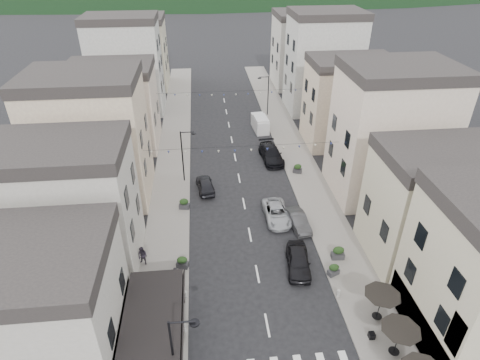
# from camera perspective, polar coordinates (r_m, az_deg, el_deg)

# --- Properties ---
(sidewalk_left) EXTENTS (4.00, 76.00, 0.12)m
(sidewalk_left) POSITION_cam_1_polar(r_m,az_deg,el_deg) (50.19, -9.38, 3.40)
(sidewalk_left) COLOR slate
(sidewalk_left) RESTS_ON ground
(sidewalk_right) EXTENTS (4.00, 76.00, 0.12)m
(sidewalk_right) POSITION_cam_1_polar(r_m,az_deg,el_deg) (51.30, 7.59, 4.20)
(sidewalk_right) COLOR slate
(sidewalk_right) RESTS_ON ground
(boutique_building) EXTENTS (12.00, 8.00, 8.00)m
(boutique_building) POSITION_cam_1_polar(r_m,az_deg,el_deg) (28.46, -29.44, -16.51)
(boutique_building) COLOR #ACA89D
(boutique_building) RESTS_ON ground
(boutique_awning) EXTENTS (3.77, 7.50, 3.28)m
(boutique_awning) POSITION_cam_1_polar(r_m,az_deg,el_deg) (26.82, -11.79, -18.27)
(boutique_awning) COLOR black
(boutique_awning) RESTS_ON ground
(buildings_row_left) EXTENTS (10.20, 54.16, 14.00)m
(buildings_row_left) POSITION_cam_1_polar(r_m,az_deg,el_deg) (54.02, -17.27, 11.49)
(buildings_row_left) COLOR #ACA89D
(buildings_row_left) RESTS_ON ground
(buildings_row_right) EXTENTS (10.20, 54.16, 14.50)m
(buildings_row_right) POSITION_cam_1_polar(r_m,az_deg,el_deg) (54.91, 14.31, 12.46)
(buildings_row_right) COLOR #BCB796
(buildings_row_right) RESTS_ON ground
(cafe_terrace) EXTENTS (2.50, 8.10, 2.53)m
(cafe_terrace) POSITION_cam_1_polar(r_m,az_deg,el_deg) (28.26, 21.79, -19.46)
(cafe_terrace) COLOR black
(cafe_terrace) RESTS_ON ground
(streetlamp_left_near) EXTENTS (1.70, 0.56, 6.00)m
(streetlamp_left_near) POSITION_cam_1_polar(r_m,az_deg,el_deg) (24.36, -8.91, -22.68)
(streetlamp_left_near) COLOR black
(streetlamp_left_near) RESTS_ON ground
(streetlamp_left_far) EXTENTS (1.70, 0.56, 6.00)m
(streetlamp_left_far) POSITION_cam_1_polar(r_m,az_deg,el_deg) (43.09, -7.88, 4.07)
(streetlamp_left_far) COLOR black
(streetlamp_left_far) RESTS_ON ground
(streetlamp_right_far) EXTENTS (1.70, 0.56, 6.00)m
(streetlamp_right_far) POSITION_cam_1_polar(r_m,az_deg,el_deg) (60.41, 3.77, 12.43)
(streetlamp_right_far) COLOR black
(streetlamp_right_far) RESTS_ON ground
(bollards) EXTENTS (11.66, 10.26, 0.60)m
(bollards) POSITION_cam_1_polar(r_m,az_deg,el_deg) (29.24, 4.09, -20.14)
(bollards) COLOR gray
(bollards) RESTS_ON ground
(bunting_near) EXTENTS (19.00, 0.28, 0.62)m
(bunting_near) POSITION_cam_1_polar(r_m,az_deg,el_deg) (38.78, 0.44, 4.37)
(bunting_near) COLOR black
(bunting_near) RESTS_ON ground
(bunting_far) EXTENTS (19.00, 0.28, 0.62)m
(bunting_far) POSITION_cam_1_polar(r_m,az_deg,el_deg) (53.46, -1.44, 12.15)
(bunting_far) COLOR black
(bunting_far) RESTS_ON ground
(parked_car_a) EXTENTS (2.36, 4.69, 1.53)m
(parked_car_a) POSITION_cam_1_polar(r_m,az_deg,el_deg) (33.46, 8.30, -11.30)
(parked_car_a) COLOR black
(parked_car_a) RESTS_ON ground
(parked_car_b) EXTENTS (1.92, 4.16, 1.32)m
(parked_car_b) POSITION_cam_1_polar(r_m,az_deg,el_deg) (37.78, 8.26, -5.76)
(parked_car_b) COLOR #303033
(parked_car_b) RESTS_ON ground
(parked_car_c) EXTENTS (2.35, 4.89, 1.34)m
(parked_car_c) POSITION_cam_1_polar(r_m,az_deg,el_deg) (38.49, 5.20, -4.72)
(parked_car_c) COLOR #9C9EA4
(parked_car_c) RESTS_ON ground
(parked_car_d) EXTENTS (2.71, 5.76, 1.62)m
(parked_car_d) POSITION_cam_1_polar(r_m,az_deg,el_deg) (48.52, 4.46, 3.72)
(parked_car_d) COLOR black
(parked_car_d) RESTS_ON ground
(parked_car_e) EXTENTS (2.17, 4.27, 1.39)m
(parked_car_e) POSITION_cam_1_polar(r_m,az_deg,el_deg) (42.67, -4.96, -0.68)
(parked_car_e) COLOR black
(parked_car_e) RESTS_ON ground
(delivery_van) EXTENTS (2.07, 4.44, 2.07)m
(delivery_van) POSITION_cam_1_polar(r_m,az_deg,el_deg) (56.32, 2.87, 8.08)
(delivery_van) COLOR silver
(delivery_van) RESTS_ON ground
(pedestrian_a) EXTENTS (0.67, 0.50, 1.65)m
(pedestrian_a) POSITION_cam_1_polar(r_m,az_deg,el_deg) (31.99, -9.08, -13.39)
(pedestrian_a) COLOR black
(pedestrian_a) RESTS_ON sidewalk_left
(pedestrian_b) EXTENTS (1.03, 0.94, 1.72)m
(pedestrian_b) POSITION_cam_1_polar(r_m,az_deg,el_deg) (34.17, -13.68, -10.45)
(pedestrian_b) COLOR black
(pedestrian_b) RESTS_ON sidewalk_left
(planter_la) EXTENTS (1.07, 0.79, 1.07)m
(planter_la) POSITION_cam_1_polar(r_m,az_deg,el_deg) (33.52, -8.21, -11.50)
(planter_la) COLOR #2C2C2E
(planter_la) RESTS_ON sidewalk_left
(planter_lb) EXTENTS (1.09, 0.73, 1.12)m
(planter_lb) POSITION_cam_1_polar(r_m,az_deg,el_deg) (40.01, -7.96, -3.36)
(planter_lb) COLOR #2C2C2E
(planter_lb) RESTS_ON sidewalk_left
(planter_ra) EXTENTS (1.10, 0.65, 1.20)m
(planter_ra) POSITION_cam_1_polar(r_m,az_deg,el_deg) (34.90, 13.78, -10.02)
(planter_ra) COLOR #313134
(planter_ra) RESTS_ON sidewalk_right
(planter_rb) EXTENTS (1.06, 0.85, 1.05)m
(planter_rb) POSITION_cam_1_polar(r_m,az_deg,el_deg) (33.43, 13.19, -12.30)
(planter_rb) COLOR #313134
(planter_rb) RESTS_ON sidewalk_right
(planter_rc) EXTENTS (1.10, 0.86, 1.09)m
(planter_rc) POSITION_cam_1_polar(r_m,az_deg,el_deg) (46.07, 8.19, 1.63)
(planter_rc) COLOR #28282A
(planter_rc) RESTS_ON sidewalk_right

